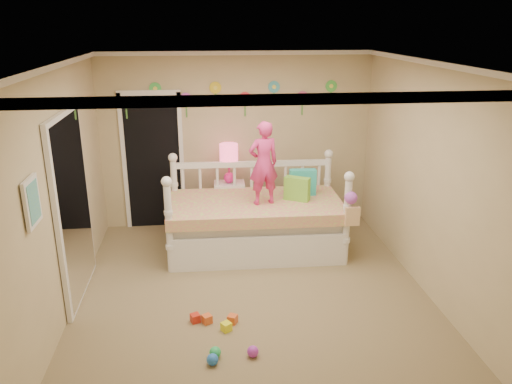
{
  "coord_description": "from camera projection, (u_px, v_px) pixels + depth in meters",
  "views": [
    {
      "loc": [
        -0.53,
        -5.04,
        2.99
      ],
      "look_at": [
        0.1,
        0.6,
        1.05
      ],
      "focal_mm": 35.09,
      "sensor_mm": 36.0,
      "label": 1
    }
  ],
  "objects": [
    {
      "name": "mirror_closet",
      "position": [
        73.0,
        208.0,
        5.5
      ],
      "size": [
        0.07,
        1.3,
        2.1
      ],
      "primitive_type": "cube",
      "color": "white",
      "rests_on": "left_wall"
    },
    {
      "name": "wall_picture",
      "position": [
        32.0,
        202.0,
        4.21
      ],
      "size": [
        0.05,
        0.34,
        0.42
      ],
      "primitive_type": "cube",
      "color": "white",
      "rests_on": "left_wall"
    },
    {
      "name": "floor",
      "position": [
        253.0,
        295.0,
        5.76
      ],
      "size": [
        4.0,
        4.5,
        0.01
      ],
      "primitive_type": "cube",
      "color": "#7F684C",
      "rests_on": "ground"
    },
    {
      "name": "hanging_bag",
      "position": [
        351.0,
        210.0,
        6.2
      ],
      "size": [
        0.2,
        0.16,
        0.36
      ],
      "primitive_type": null,
      "color": "beige",
      "rests_on": "daybed"
    },
    {
      "name": "child",
      "position": [
        263.0,
        163.0,
        6.43
      ],
      "size": [
        0.45,
        0.35,
        1.1
      ],
      "primitive_type": "imported",
      "rotation": [
        0.0,
        0.0,
        3.38
      ],
      "color": "#E3337F",
      "rests_on": "daybed"
    },
    {
      "name": "nightstand",
      "position": [
        230.0,
        206.0,
        7.46
      ],
      "size": [
        0.46,
        0.35,
        0.74
      ],
      "primitive_type": "cube",
      "rotation": [
        0.0,
        0.0,
        -0.03
      ],
      "color": "white",
      "rests_on": "floor"
    },
    {
      "name": "flower_decals",
      "position": [
        230.0,
        98.0,
        7.23
      ],
      "size": [
        3.4,
        0.02,
        0.5
      ],
      "primitive_type": null,
      "color": "#B2668C",
      "rests_on": "back_wall"
    },
    {
      "name": "pillow_lime",
      "position": [
        297.0,
        189.0,
        6.68
      ],
      "size": [
        0.35,
        0.28,
        0.32
      ],
      "primitive_type": "cube",
      "rotation": [
        0.0,
        0.0,
        -0.52
      ],
      "color": "#7BCB3E",
      "rests_on": "daybed"
    },
    {
      "name": "right_wall",
      "position": [
        432.0,
        182.0,
        5.55
      ],
      "size": [
        0.01,
        4.5,
        2.6
      ],
      "primitive_type": "cube",
      "color": "tan",
      "rests_on": "floor"
    },
    {
      "name": "toy_scatter",
      "position": [
        215.0,
        328.0,
        5.04
      ],
      "size": [
        0.98,
        1.4,
        0.11
      ],
      "primitive_type": null,
      "rotation": [
        0.0,
        0.0,
        0.14
      ],
      "color": "#996666",
      "rests_on": "floor"
    },
    {
      "name": "pillow_turquoise",
      "position": [
        303.0,
        182.0,
        6.88
      ],
      "size": [
        0.37,
        0.14,
        0.36
      ],
      "primitive_type": "cube",
      "rotation": [
        0.0,
        0.0,
        -0.03
      ],
      "color": "#25BB99",
      "rests_on": "daybed"
    },
    {
      "name": "ceiling",
      "position": [
        253.0,
        63.0,
        4.92
      ],
      "size": [
        4.0,
        4.5,
        0.01
      ],
      "primitive_type": "cube",
      "color": "white",
      "rests_on": "floor"
    },
    {
      "name": "crown_molding",
      "position": [
        253.0,
        66.0,
        4.93
      ],
      "size": [
        4.0,
        4.5,
        0.06
      ],
      "primitive_type": null,
      "color": "white",
      "rests_on": "ceiling"
    },
    {
      "name": "daybed",
      "position": [
        255.0,
        206.0,
        6.73
      ],
      "size": [
        2.38,
        1.32,
        1.28
      ],
      "primitive_type": null,
      "rotation": [
        0.0,
        0.0,
        -0.02
      ],
      "color": "white",
      "rests_on": "floor"
    },
    {
      "name": "table_lamp",
      "position": [
        229.0,
        157.0,
        7.22
      ],
      "size": [
        0.27,
        0.27,
        0.58
      ],
      "color": "#E11E80",
      "rests_on": "nightstand"
    },
    {
      "name": "left_wall",
      "position": [
        60.0,
        195.0,
        5.13
      ],
      "size": [
        0.01,
        4.5,
        2.6
      ],
      "primitive_type": "cube",
      "color": "tan",
      "rests_on": "floor"
    },
    {
      "name": "back_wall",
      "position": [
        237.0,
        141.0,
        7.46
      ],
      "size": [
        4.0,
        0.01,
        2.6
      ],
      "primitive_type": "cube",
      "color": "tan",
      "rests_on": "floor"
    },
    {
      "name": "closet_doorway",
      "position": [
        153.0,
        161.0,
        7.4
      ],
      "size": [
        0.9,
        0.04,
        2.07
      ],
      "primitive_type": "cube",
      "color": "black",
      "rests_on": "back_wall"
    }
  ]
}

